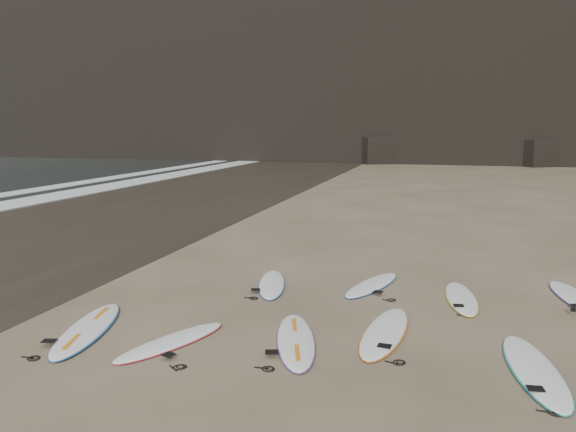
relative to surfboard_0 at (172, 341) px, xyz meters
name	(u,v)px	position (x,y,z in m)	size (l,w,h in m)	color
ground	(418,346)	(3.92, 0.98, -0.04)	(240.00, 240.00, 0.00)	#897559
wet_sand	(92,217)	(-9.08, 10.98, -0.04)	(12.00, 200.00, 0.01)	#383026
surfboard_0	(172,341)	(0.00, 0.00, 0.00)	(0.54, 2.24, 0.08)	white
surfboard_1	(296,340)	(1.96, 0.60, 0.01)	(0.61, 2.52, 0.09)	white
surfboard_2	(385,331)	(3.34, 1.37, 0.01)	(0.64, 2.65, 0.10)	white
surfboard_3	(534,369)	(5.59, 0.43, 0.01)	(0.64, 2.67, 0.10)	white
surfboard_5	(272,284)	(0.59, 3.68, 0.00)	(0.56, 2.33, 0.08)	white
surfboard_6	(372,285)	(2.76, 4.21, 0.00)	(0.57, 2.36, 0.08)	white
surfboard_7	(461,298)	(4.66, 3.74, 0.00)	(0.57, 2.36, 0.08)	white
surfboard_8	(576,297)	(6.93, 4.39, 0.00)	(0.60, 2.51, 0.09)	white
surfboard_11	(88,328)	(-1.67, 0.11, 0.01)	(0.66, 2.75, 0.10)	white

